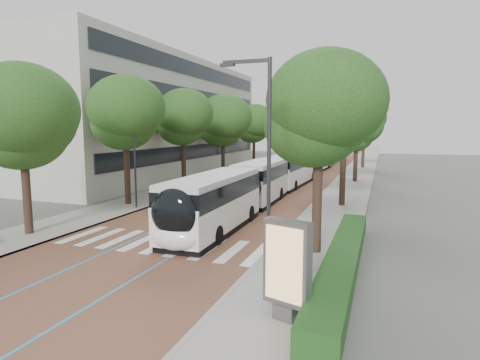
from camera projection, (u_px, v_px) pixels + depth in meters
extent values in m
plane|color=#51544C|center=(149.00, 249.00, 19.29)|extent=(160.00, 160.00, 0.00)
cube|color=brown|center=(304.00, 169.00, 56.62)|extent=(11.00, 140.00, 0.02)
cube|color=gray|center=(254.00, 167.00, 59.12)|extent=(4.00, 140.00, 0.12)
cube|color=gray|center=(359.00, 170.00, 54.10)|extent=(4.00, 140.00, 0.12)
cube|color=gray|center=(266.00, 167.00, 58.48)|extent=(0.20, 140.00, 0.14)
cube|color=gray|center=(345.00, 170.00, 54.74)|extent=(0.20, 140.00, 0.14)
cube|color=silver|center=(83.00, 235.00, 21.82)|extent=(0.55, 3.60, 0.01)
cube|color=silver|center=(102.00, 237.00, 21.40)|extent=(0.55, 3.60, 0.01)
cube|color=silver|center=(121.00, 239.00, 20.99)|extent=(0.55, 3.60, 0.01)
cube|color=silver|center=(142.00, 241.00, 20.57)|extent=(0.55, 3.60, 0.01)
cube|color=silver|center=(163.00, 243.00, 20.15)|extent=(0.55, 3.60, 0.01)
cube|color=silver|center=(185.00, 246.00, 19.73)|extent=(0.55, 3.60, 0.01)
cube|color=silver|center=(208.00, 248.00, 19.31)|extent=(0.55, 3.60, 0.01)
cube|color=silver|center=(233.00, 251.00, 18.89)|extent=(0.55, 3.60, 0.01)
cube|color=silver|center=(258.00, 254.00, 18.48)|extent=(0.55, 3.60, 0.01)
cube|color=#2788C6|center=(293.00, 168.00, 57.15)|extent=(0.12, 126.00, 0.01)
cube|color=#2788C6|center=(316.00, 169.00, 56.08)|extent=(0.12, 126.00, 0.01)
cube|color=#AAA89E|center=(136.00, 118.00, 51.03)|extent=(18.00, 40.00, 14.00)
cube|color=black|center=(200.00, 151.00, 48.52)|extent=(0.12, 38.00, 1.60)
cube|color=black|center=(200.00, 124.00, 48.11)|extent=(0.12, 38.00, 1.60)
cube|color=black|center=(200.00, 97.00, 47.69)|extent=(0.12, 38.00, 1.60)
cube|color=black|center=(199.00, 71.00, 47.30)|extent=(0.12, 38.00, 1.60)
cube|color=#174116|center=(343.00, 260.00, 16.17)|extent=(1.20, 14.00, 0.80)
cylinder|color=#2D2D2F|center=(269.00, 178.00, 13.67)|extent=(0.14, 0.14, 8.00)
cube|color=#2D2D2F|center=(247.00, 61.00, 13.43)|extent=(1.70, 0.12, 0.12)
cube|color=#2D2D2F|center=(228.00, 65.00, 13.68)|extent=(0.50, 0.20, 0.10)
cylinder|color=#2D2D2F|center=(342.00, 146.00, 37.01)|extent=(0.14, 0.14, 8.00)
cube|color=#2D2D2F|center=(334.00, 103.00, 36.77)|extent=(1.70, 0.12, 0.12)
cube|color=#2D2D2F|center=(327.00, 104.00, 37.01)|extent=(0.50, 0.20, 0.10)
cylinder|color=#2D2D2F|center=(135.00, 152.00, 28.26)|extent=(0.14, 0.14, 8.00)
cylinder|color=black|center=(27.00, 196.00, 21.51)|extent=(0.44, 0.44, 4.34)
ellipsoid|color=#1E4717|center=(22.00, 122.00, 21.00)|extent=(5.73, 5.73, 4.87)
cylinder|color=black|center=(127.00, 174.00, 29.89)|extent=(0.44, 0.44, 4.72)
ellipsoid|color=#1E4717|center=(125.00, 116.00, 29.33)|extent=(5.59, 5.59, 4.75)
cylinder|color=black|center=(184.00, 164.00, 38.29)|extent=(0.44, 0.44, 4.64)
ellipsoid|color=#1E4717|center=(183.00, 120.00, 37.74)|extent=(5.41, 5.41, 4.60)
cylinder|color=black|center=(223.00, 158.00, 47.63)|extent=(0.44, 0.44, 4.51)
ellipsoid|color=#1E4717|center=(223.00, 123.00, 47.10)|extent=(6.44, 6.44, 5.48)
cylinder|color=black|center=(254.00, 152.00, 58.84)|extent=(0.44, 0.44, 4.35)
ellipsoid|color=#1E4717|center=(254.00, 125.00, 58.33)|extent=(5.76, 5.76, 4.90)
cylinder|color=black|center=(279.00, 147.00, 72.83)|extent=(0.44, 0.44, 4.51)
ellipsoid|color=#1E4717|center=(279.00, 124.00, 72.30)|extent=(6.13, 6.13, 5.21)
cylinder|color=black|center=(317.00, 206.00, 18.28)|extent=(0.44, 0.44, 4.53)
ellipsoid|color=#1E4717|center=(319.00, 115.00, 17.74)|extent=(5.23, 5.23, 4.45)
cylinder|color=black|center=(343.00, 176.00, 29.48)|extent=(0.44, 0.44, 4.56)
ellipsoid|color=#1E4717|center=(345.00, 119.00, 28.94)|extent=(5.03, 5.03, 4.28)
cylinder|color=black|center=(355.00, 164.00, 42.59)|extent=(0.44, 0.44, 3.89)
ellipsoid|color=#1E4717|center=(357.00, 131.00, 42.13)|extent=(4.88, 4.88, 4.15)
cylinder|color=black|center=(363.00, 152.00, 57.47)|extent=(0.44, 0.44, 4.67)
ellipsoid|color=#1E4717|center=(364.00, 122.00, 56.92)|extent=(5.44, 5.44, 4.63)
cylinder|color=black|center=(243.00, 188.00, 27.06)|extent=(2.31, 0.92, 2.30)
cube|color=white|center=(214.00, 210.00, 22.33)|extent=(2.60, 9.39, 1.82)
cube|color=black|center=(214.00, 190.00, 22.18)|extent=(2.64, 9.20, 0.97)
cube|color=silver|center=(213.00, 178.00, 22.09)|extent=(2.55, 9.20, 0.31)
cube|color=black|center=(214.00, 229.00, 22.47)|extent=(2.55, 9.01, 0.35)
cube|color=white|center=(261.00, 186.00, 31.18)|extent=(2.58, 7.77, 1.82)
cube|color=black|center=(261.00, 172.00, 31.03)|extent=(2.62, 7.61, 0.97)
cube|color=silver|center=(261.00, 164.00, 30.95)|extent=(2.53, 7.61, 0.31)
cube|color=black|center=(261.00, 200.00, 31.32)|extent=(2.53, 7.46, 0.35)
ellipsoid|color=black|center=(174.00, 213.00, 17.98)|extent=(2.36, 1.13, 2.28)
ellipsoid|color=white|center=(174.00, 238.00, 18.09)|extent=(2.36, 1.03, 1.14)
cylinder|color=black|center=(177.00, 231.00, 20.66)|extent=(0.31, 1.00, 1.00)
cylinder|color=black|center=(217.00, 235.00, 19.92)|extent=(0.31, 1.00, 1.00)
cylinder|color=black|center=(253.00, 192.00, 33.21)|extent=(0.31, 1.00, 1.00)
cylinder|color=black|center=(280.00, 193.00, 32.48)|extent=(0.31, 1.00, 1.00)
cylinder|color=black|center=(216.00, 211.00, 25.68)|extent=(0.31, 1.00, 1.00)
cylinder|color=black|center=(250.00, 213.00, 24.94)|extent=(0.31, 1.00, 1.00)
cube|color=white|center=(293.00, 173.00, 40.67)|extent=(3.02, 12.10, 1.82)
cube|color=black|center=(293.00, 161.00, 40.53)|extent=(3.05, 11.86, 0.97)
cube|color=silver|center=(293.00, 155.00, 40.44)|extent=(2.96, 11.85, 0.31)
cube|color=black|center=(293.00, 183.00, 40.82)|extent=(2.95, 11.62, 0.35)
ellipsoid|color=black|center=(276.00, 171.00, 35.21)|extent=(2.40, 1.20, 2.28)
ellipsoid|color=white|center=(276.00, 184.00, 35.31)|extent=(2.39, 1.10, 1.14)
cylinder|color=black|center=(271.00, 184.00, 37.89)|extent=(0.34, 1.01, 1.00)
cylinder|color=black|center=(295.00, 185.00, 37.05)|extent=(0.34, 1.01, 1.00)
cylinder|color=black|center=(292.00, 175.00, 44.68)|extent=(0.34, 1.01, 1.00)
cylinder|color=black|center=(312.00, 176.00, 43.84)|extent=(0.34, 1.01, 1.00)
cube|color=white|center=(314.00, 162.00, 53.36)|extent=(3.17, 12.12, 1.82)
cube|color=black|center=(314.00, 153.00, 53.21)|extent=(3.19, 11.88, 0.97)
cube|color=silver|center=(315.00, 148.00, 53.13)|extent=(3.11, 11.88, 0.31)
cube|color=black|center=(314.00, 170.00, 53.50)|extent=(3.09, 11.64, 0.35)
ellipsoid|color=black|center=(304.00, 160.00, 47.92)|extent=(2.41, 1.23, 2.28)
ellipsoid|color=white|center=(303.00, 169.00, 48.03)|extent=(2.40, 1.13, 1.14)
cylinder|color=black|center=(299.00, 170.00, 50.61)|extent=(0.36, 1.02, 1.00)
cylinder|color=black|center=(317.00, 171.00, 49.74)|extent=(0.36, 1.02, 1.00)
cylinder|color=black|center=(312.00, 165.00, 57.37)|extent=(0.36, 1.02, 1.00)
cylinder|color=black|center=(328.00, 165.00, 56.49)|extent=(0.36, 1.02, 1.00)
cube|color=white|center=(328.00, 156.00, 65.20)|extent=(2.88, 12.07, 1.82)
cube|color=black|center=(328.00, 149.00, 65.05)|extent=(2.91, 11.83, 0.97)
cube|color=silver|center=(328.00, 145.00, 64.96)|extent=(2.82, 11.83, 0.31)
cube|color=black|center=(327.00, 162.00, 65.34)|extent=(2.81, 11.59, 0.35)
ellipsoid|color=black|center=(321.00, 153.00, 59.70)|extent=(2.38, 1.17, 2.28)
ellipsoid|color=white|center=(321.00, 161.00, 59.81)|extent=(2.38, 1.07, 1.14)
cylinder|color=black|center=(316.00, 162.00, 62.39)|extent=(0.33, 1.01, 1.00)
cylinder|color=black|center=(331.00, 162.00, 61.56)|extent=(0.33, 1.01, 1.00)
cylinder|color=black|center=(325.00, 158.00, 69.21)|extent=(0.33, 1.01, 1.00)
cylinder|color=black|center=(338.00, 159.00, 68.39)|extent=(0.33, 1.01, 1.00)
cube|color=white|center=(334.00, 151.00, 77.19)|extent=(3.14, 12.12, 1.82)
cube|color=black|center=(335.00, 145.00, 77.04)|extent=(3.17, 11.88, 0.97)
cube|color=silver|center=(335.00, 142.00, 76.96)|extent=(3.08, 11.87, 0.31)
cube|color=black|center=(334.00, 157.00, 77.33)|extent=(3.06, 11.63, 0.35)
ellipsoid|color=black|center=(333.00, 149.00, 71.54)|extent=(2.41, 1.22, 2.28)
ellipsoid|color=white|center=(332.00, 155.00, 71.64)|extent=(2.40, 1.12, 1.14)
cylinder|color=black|center=(327.00, 156.00, 74.19)|extent=(0.35, 1.01, 1.00)
cylinder|color=black|center=(339.00, 157.00, 73.55)|extent=(0.35, 1.01, 1.00)
cylinder|color=black|center=(330.00, 154.00, 81.22)|extent=(0.35, 1.01, 1.00)
cylinder|color=black|center=(341.00, 154.00, 80.58)|extent=(0.35, 1.01, 1.00)
cube|color=#59595B|center=(287.00, 311.00, 12.03)|extent=(0.81, 0.74, 0.45)
cube|color=#59595B|center=(287.00, 263.00, 11.83)|extent=(1.51, 0.81, 2.58)
cube|color=#F2C780|center=(284.00, 265.00, 11.66)|extent=(1.18, 0.39, 2.24)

